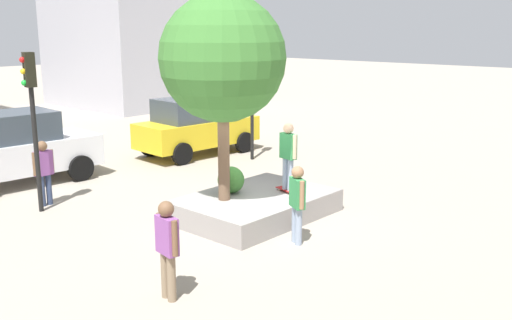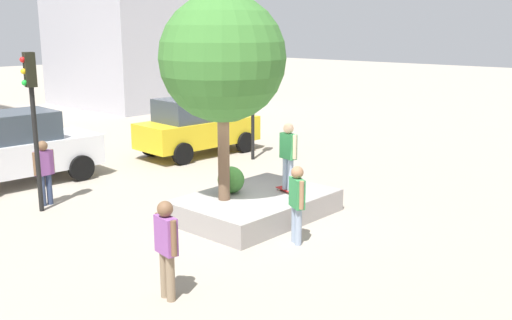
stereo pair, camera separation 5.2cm
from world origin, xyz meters
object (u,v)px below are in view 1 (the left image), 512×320
at_px(police_car, 14,148).
at_px(bystander_watching, 297,199).
at_px(traffic_light_corner, 252,80).
at_px(skateboard, 288,190).
at_px(planter_ledge, 256,206).
at_px(skateboarder, 288,152).
at_px(traffic_light_median, 32,104).
at_px(taxi_cab, 196,126).
at_px(plaza_tree, 223,59).
at_px(passerby_with_bag, 167,243).
at_px(pedestrian_crossing, 44,168).

bearing_deg(police_car, bystander_watching, -79.30).
distance_m(traffic_light_corner, bystander_watching, 8.58).
bearing_deg(bystander_watching, skateboard, 44.55).
distance_m(planter_ledge, skateboarder, 1.58).
xyz_separation_m(skateboard, traffic_light_corner, (4.01, 4.88, 2.24)).
xyz_separation_m(police_car, traffic_light_median, (-0.86, -3.03, 1.67)).
distance_m(planter_ledge, taxi_cab, 7.66).
height_order(skateboard, bystander_watching, bystander_watching).
xyz_separation_m(plaza_tree, traffic_light_corner, (5.51, 4.11, -1.08)).
xyz_separation_m(skateboarder, passerby_with_bag, (-5.09, -1.46, -0.59)).
relative_size(pedestrian_crossing, bystander_watching, 1.00).
xyz_separation_m(planter_ledge, passerby_with_bag, (-4.38, -1.90, 0.75)).
xyz_separation_m(traffic_light_corner, traffic_light_median, (-8.12, -0.01, -0.06)).
bearing_deg(police_car, pedestrian_crossing, -100.62).
xyz_separation_m(planter_ledge, skateboard, (0.71, -0.44, 0.34)).
bearing_deg(taxi_cab, skateboarder, -114.83).
height_order(skateboard, pedestrian_crossing, pedestrian_crossing).
bearing_deg(pedestrian_crossing, planter_ledge, -57.73).
relative_size(planter_ledge, pedestrian_crossing, 2.20).
bearing_deg(traffic_light_median, traffic_light_corner, 0.06).
xyz_separation_m(traffic_light_corner, passerby_with_bag, (-9.10, -6.34, -1.82)).
height_order(planter_ledge, passerby_with_bag, passerby_with_bag).
relative_size(taxi_cab, traffic_light_median, 1.16).
distance_m(skateboard, police_car, 8.56).
relative_size(skateboard, traffic_light_median, 0.20).
relative_size(skateboarder, traffic_light_corner, 0.41).
relative_size(planter_ledge, traffic_light_median, 0.95).
bearing_deg(pedestrian_crossing, taxi_cab, 13.87).
relative_size(skateboard, traffic_light_corner, 0.20).
distance_m(police_car, taxi_cab, 6.54).
height_order(planter_ledge, traffic_light_median, traffic_light_median).
relative_size(plaza_tree, taxi_cab, 1.04).
xyz_separation_m(plaza_tree, pedestrian_crossing, (-2.25, 4.48, -2.92)).
height_order(pedestrian_crossing, passerby_with_bag, passerby_with_bag).
bearing_deg(traffic_light_corner, plaza_tree, -143.26).
bearing_deg(pedestrian_crossing, bystander_watching, -71.34).
relative_size(police_car, pedestrian_crossing, 2.76).
distance_m(taxi_cab, traffic_light_median, 7.82).
distance_m(planter_ledge, pedestrian_crossing, 5.73).
bearing_deg(passerby_with_bag, pedestrian_crossing, 78.64).
relative_size(skateboarder, traffic_light_median, 0.42).
height_order(taxi_cab, traffic_light_median, traffic_light_median).
distance_m(police_car, traffic_light_median, 3.57).
bearing_deg(plaza_tree, skateboarder, -27.02).
distance_m(plaza_tree, pedestrian_crossing, 5.80).
distance_m(traffic_light_corner, pedestrian_crossing, 7.98).
bearing_deg(skateboard, pedestrian_crossing, 125.53).
distance_m(planter_ledge, plaza_tree, 3.75).
height_order(skateboarder, pedestrian_crossing, skateboarder).
distance_m(pedestrian_crossing, bystander_watching, 7.08).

